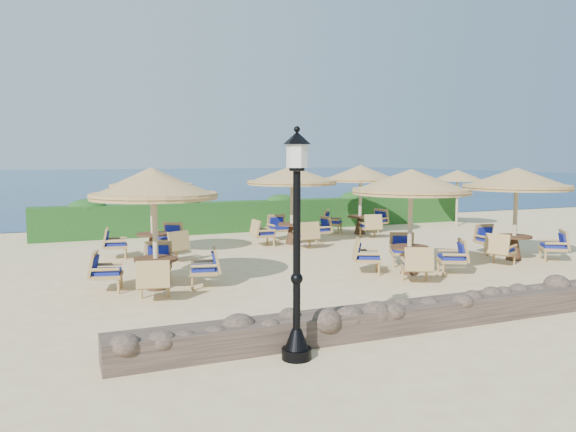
{
  "coord_description": "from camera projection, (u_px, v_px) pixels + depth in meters",
  "views": [
    {
      "loc": [
        -7.95,
        -14.13,
        2.95
      ],
      "look_at": [
        -1.98,
        0.39,
        1.3
      ],
      "focal_mm": 35.0,
      "sensor_mm": 36.0,
      "label": 1
    }
  ],
  "objects": [
    {
      "name": "ground",
      "position": [
        356.0,
        259.0,
        16.31
      ],
      "size": [
        120.0,
        120.0,
        0.0
      ],
      "primitive_type": "plane",
      "color": "beige",
      "rests_on": "ground"
    },
    {
      "name": "sea",
      "position": [
        117.0,
        178.0,
        80.71
      ],
      "size": [
        160.0,
        160.0,
        0.0
      ],
      "primitive_type": "plane",
      "color": "#0C2651",
      "rests_on": "ground"
    },
    {
      "name": "hedge",
      "position": [
        270.0,
        215.0,
        22.87
      ],
      "size": [
        18.0,
        0.9,
        1.2
      ],
      "primitive_type": "cube",
      "color": "#164115",
      "rests_on": "ground"
    },
    {
      "name": "stone_wall",
      "position": [
        518.0,
        302.0,
        10.58
      ],
      "size": [
        15.0,
        0.65,
        0.44
      ],
      "primitive_type": "cube",
      "color": "brown",
      "rests_on": "ground"
    },
    {
      "name": "lamp_post",
      "position": [
        297.0,
        255.0,
        8.08
      ],
      "size": [
        0.44,
        0.44,
        3.31
      ],
      "color": "black",
      "rests_on": "ground"
    },
    {
      "name": "extra_parasol",
      "position": [
        458.0,
        176.0,
        23.81
      ],
      "size": [
        2.3,
        2.3,
        2.41
      ],
      "color": "#C7B68C",
      "rests_on": "ground"
    },
    {
      "name": "cafe_set_0",
      "position": [
        155.0,
        208.0,
        12.38
      ],
      "size": [
        2.88,
        2.88,
        2.65
      ],
      "color": "#C7B68C",
      "rests_on": "ground"
    },
    {
      "name": "cafe_set_1",
      "position": [
        411.0,
        201.0,
        14.04
      ],
      "size": [
        2.98,
        2.98,
        2.65
      ],
      "color": "#C7B68C",
      "rests_on": "ground"
    },
    {
      "name": "cafe_set_2",
      "position": [
        516.0,
        192.0,
        15.97
      ],
      "size": [
        3.01,
        3.01,
        2.65
      ],
      "color": "#C7B68C",
      "rests_on": "ground"
    },
    {
      "name": "cafe_set_3",
      "position": [
        152.0,
        196.0,
        16.48
      ],
      "size": [
        2.65,
        2.75,
        2.65
      ],
      "color": "#C7B68C",
      "rests_on": "ground"
    },
    {
      "name": "cafe_set_4",
      "position": [
        292.0,
        189.0,
        18.93
      ],
      "size": [
        3.06,
        3.06,
        2.65
      ],
      "color": "#C7B68C",
      "rests_on": "ground"
    },
    {
      "name": "cafe_set_5",
      "position": [
        360.0,
        185.0,
        21.39
      ],
      "size": [
        2.81,
        2.81,
        2.65
      ],
      "color": "#C7B68C",
      "rests_on": "ground"
    }
  ]
}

